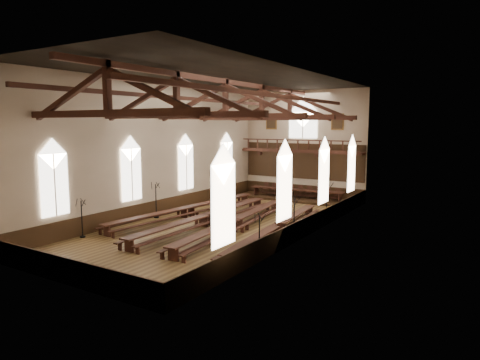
{
  "coord_description": "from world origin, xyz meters",
  "views": [
    {
      "loc": [
        16.13,
        -24.08,
        6.9
      ],
      "look_at": [
        0.21,
        1.5,
        2.95
      ],
      "focal_mm": 32.0,
      "sensor_mm": 36.0,
      "label": 1
    }
  ],
  "objects_px": {
    "dais": "(296,199)",
    "candelabrum_left_mid": "(156,207)",
    "high_table": "(296,190)",
    "candelabrum_right_far": "(326,209)",
    "refectory_row_a": "(188,209)",
    "candelabrum_left_near": "(82,226)",
    "candelabrum_right_near": "(259,244)",
    "refectory_row_b": "(206,217)",
    "candelabrum_right_mid": "(294,226)",
    "candelabrum_left_far": "(214,193)",
    "refectory_row_d": "(277,227)",
    "refectory_row_c": "(235,222)"
  },
  "relations": [
    {
      "from": "refectory_row_c",
      "to": "dais",
      "type": "height_order",
      "value": "refectory_row_c"
    },
    {
      "from": "refectory_row_a",
      "to": "dais",
      "type": "xyz_separation_m",
      "value": [
        3.81,
        10.94,
        -0.48
      ]
    },
    {
      "from": "refectory_row_c",
      "to": "candelabrum_left_far",
      "type": "distance_m",
      "value": 10.22
    },
    {
      "from": "refectory_row_b",
      "to": "high_table",
      "type": "relative_size",
      "value": 1.71
    },
    {
      "from": "dais",
      "to": "candelabrum_left_mid",
      "type": "relative_size",
      "value": 4.27
    },
    {
      "from": "refectory_row_c",
      "to": "candelabrum_left_far",
      "type": "xyz_separation_m",
      "value": [
        -7.0,
        7.44,
        0.3
      ]
    },
    {
      "from": "dais",
      "to": "candelabrum_left_mid",
      "type": "height_order",
      "value": "candelabrum_left_mid"
    },
    {
      "from": "high_table",
      "to": "refectory_row_a",
      "type": "bearing_deg",
      "value": -109.2
    },
    {
      "from": "candelabrum_left_mid",
      "to": "candelabrum_right_near",
      "type": "bearing_deg",
      "value": -20.67
    },
    {
      "from": "refectory_row_b",
      "to": "candelabrum_left_near",
      "type": "xyz_separation_m",
      "value": [
        -4.65,
        -6.46,
        0.14
      ]
    },
    {
      "from": "high_table",
      "to": "candelabrum_right_far",
      "type": "height_order",
      "value": "candelabrum_right_far"
    },
    {
      "from": "candelabrum_left_far",
      "to": "refectory_row_d",
      "type": "bearing_deg",
      "value": -35.95
    },
    {
      "from": "refectory_row_c",
      "to": "candelabrum_left_near",
      "type": "height_order",
      "value": "candelabrum_left_near"
    },
    {
      "from": "refectory_row_b",
      "to": "high_table",
      "type": "bearing_deg",
      "value": 85.43
    },
    {
      "from": "candelabrum_left_near",
      "to": "candelabrum_right_far",
      "type": "xyz_separation_m",
      "value": [
        11.1,
        12.13,
        0.13
      ]
    },
    {
      "from": "candelabrum_left_near",
      "to": "candelabrum_left_far",
      "type": "xyz_separation_m",
      "value": [
        0.0,
        13.88,
        0.14
      ]
    },
    {
      "from": "candelabrum_left_near",
      "to": "candelabrum_right_near",
      "type": "bearing_deg",
      "value": 11.9
    },
    {
      "from": "refectory_row_a",
      "to": "candelabrum_left_far",
      "type": "xyz_separation_m",
      "value": [
        -1.84,
        5.91,
        0.3
      ]
    },
    {
      "from": "refectory_row_a",
      "to": "refectory_row_c",
      "type": "relative_size",
      "value": 1.0
    },
    {
      "from": "candelabrum_left_near",
      "to": "candelabrum_right_mid",
      "type": "height_order",
      "value": "candelabrum_right_mid"
    },
    {
      "from": "refectory_row_d",
      "to": "candelabrum_left_far",
      "type": "height_order",
      "value": "candelabrum_left_far"
    },
    {
      "from": "refectory_row_d",
      "to": "candelabrum_left_mid",
      "type": "bearing_deg",
      "value": -178.89
    },
    {
      "from": "candelabrum_left_mid",
      "to": "candelabrum_left_far",
      "type": "height_order",
      "value": "candelabrum_left_far"
    },
    {
      "from": "dais",
      "to": "candelabrum_left_near",
      "type": "relative_size",
      "value": 4.72
    },
    {
      "from": "high_table",
      "to": "candelabrum_right_near",
      "type": "distance_m",
      "value": 17.45
    },
    {
      "from": "refectory_row_c",
      "to": "candelabrum_left_far",
      "type": "relative_size",
      "value": 5.17
    },
    {
      "from": "dais",
      "to": "high_table",
      "type": "height_order",
      "value": "high_table"
    },
    {
      "from": "refectory_row_c",
      "to": "high_table",
      "type": "bearing_deg",
      "value": 96.17
    },
    {
      "from": "refectory_row_b",
      "to": "candelabrum_left_far",
      "type": "xyz_separation_m",
      "value": [
        -4.65,
        7.43,
        0.28
      ]
    },
    {
      "from": "dais",
      "to": "candelabrum_right_near",
      "type": "distance_m",
      "value": 17.46
    },
    {
      "from": "refectory_row_d",
      "to": "candelabrum_left_mid",
      "type": "distance_m",
      "value": 9.89
    },
    {
      "from": "candelabrum_right_mid",
      "to": "dais",
      "type": "bearing_deg",
      "value": 113.93
    },
    {
      "from": "candelabrum_left_near",
      "to": "refectory_row_b",
      "type": "bearing_deg",
      "value": 54.22
    },
    {
      "from": "refectory_row_c",
      "to": "dais",
      "type": "bearing_deg",
      "value": 96.17
    },
    {
      "from": "dais",
      "to": "candelabrum_left_far",
      "type": "xyz_separation_m",
      "value": [
        -5.65,
        -5.03,
        0.78
      ]
    },
    {
      "from": "high_table",
      "to": "candelabrum_left_far",
      "type": "relative_size",
      "value": 3.05
    },
    {
      "from": "refectory_row_b",
      "to": "candelabrum_right_mid",
      "type": "height_order",
      "value": "candelabrum_right_mid"
    },
    {
      "from": "dais",
      "to": "refectory_row_d",
      "type": "bearing_deg",
      "value": -70.87
    },
    {
      "from": "dais",
      "to": "candelabrum_right_mid",
      "type": "relative_size",
      "value": 4.37
    },
    {
      "from": "refectory_row_d",
      "to": "dais",
      "type": "distance_m",
      "value": 12.92
    },
    {
      "from": "refectory_row_a",
      "to": "high_table",
      "type": "bearing_deg",
      "value": 70.8
    },
    {
      "from": "refectory_row_b",
      "to": "candelabrum_right_far",
      "type": "relative_size",
      "value": 5.29
    },
    {
      "from": "dais",
      "to": "candelabrum_right_far",
      "type": "xyz_separation_m",
      "value": [
        5.45,
        -6.78,
        0.76
      ]
    },
    {
      "from": "dais",
      "to": "high_table",
      "type": "distance_m",
      "value": 0.79
    },
    {
      "from": "candelabrum_left_far",
      "to": "candelabrum_left_near",
      "type": "bearing_deg",
      "value": -90.0
    },
    {
      "from": "dais",
      "to": "high_table",
      "type": "xyz_separation_m",
      "value": [
        0.0,
        0.0,
        0.79
      ]
    },
    {
      "from": "high_table",
      "to": "candelabrum_left_far",
      "type": "xyz_separation_m",
      "value": [
        -5.65,
        -5.03,
        -0.01
      ]
    },
    {
      "from": "candelabrum_right_near",
      "to": "candelabrum_left_far",
      "type": "bearing_deg",
      "value": 133.87
    },
    {
      "from": "candelabrum_right_mid",
      "to": "candelabrum_right_far",
      "type": "bearing_deg",
      "value": 90.0
    },
    {
      "from": "high_table",
      "to": "candelabrum_left_near",
      "type": "height_order",
      "value": "candelabrum_left_near"
    }
  ]
}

